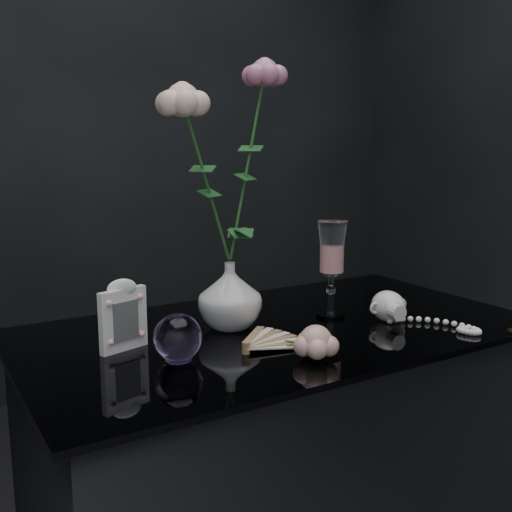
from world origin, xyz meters
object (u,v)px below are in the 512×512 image
vase (230,295)px  loose_rose (316,342)px  wine_glass (331,269)px  paperweight (178,337)px  pearl_jar (388,305)px  picture_frame (123,315)px

vase → loose_rose: (0.04, -0.24, -0.04)m
wine_glass → paperweight: bearing=-168.2°
wine_glass → pearl_jar: bearing=-46.4°
vase → picture_frame: 0.23m
vase → picture_frame: size_ratio=1.02×
picture_frame → pearl_jar: (0.55, -0.11, -0.03)m
picture_frame → pearl_jar: size_ratio=0.56×
vase → loose_rose: 0.24m
paperweight → loose_rose: bearing=-28.1°
wine_glass → loose_rose: 0.28m
wine_glass → pearl_jar: wine_glass is taller
wine_glass → picture_frame: (-0.46, 0.02, -0.04)m
picture_frame → pearl_jar: picture_frame is taller
vase → paperweight: 0.21m
picture_frame → wine_glass: bearing=-18.5°
wine_glass → paperweight: wine_glass is taller
picture_frame → paperweight: bearing=-75.0°
wine_glass → picture_frame: size_ratio=1.57×
wine_glass → pearl_jar: 0.14m
paperweight → pearl_jar: bearing=-0.7°
paperweight → loose_rose: (0.21, -0.11, -0.01)m
paperweight → pearl_jar: 0.49m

